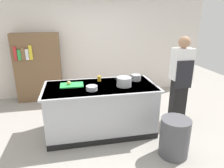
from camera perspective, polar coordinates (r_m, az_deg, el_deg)
ground_plane at (r=3.91m, az=-3.09°, el=-13.08°), size 10.00×10.00×0.00m
back_wall at (r=5.44m, az=-6.77°, el=12.67°), size 6.40×0.12×3.00m
counter_island at (r=3.68m, az=-3.21°, el=-6.91°), size 1.98×0.98×0.90m
cutting_board at (r=3.59m, az=-11.42°, el=-0.30°), size 0.40×0.28×0.02m
onion at (r=3.57m, az=-12.25°, el=0.35°), size 0.07×0.07×0.07m
stock_pot at (r=3.48m, az=3.45°, el=0.66°), size 0.33×0.26×0.16m
sauce_pan at (r=3.82m, az=6.85°, el=1.86°), size 0.25×0.19×0.11m
mixing_bowl at (r=3.30m, az=-5.80°, el=-1.18°), size 0.19×0.19×0.08m
juice_cup at (r=3.76m, az=-3.70°, el=1.58°), size 0.07×0.07×0.10m
trash_bin at (r=3.29m, az=17.43°, el=-14.34°), size 0.45×0.45×0.61m
person_chef at (r=4.11m, az=18.97°, el=1.54°), size 0.38×0.25×1.72m
bookshelf at (r=5.30m, az=-20.35°, el=4.36°), size 1.10×0.31×1.70m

